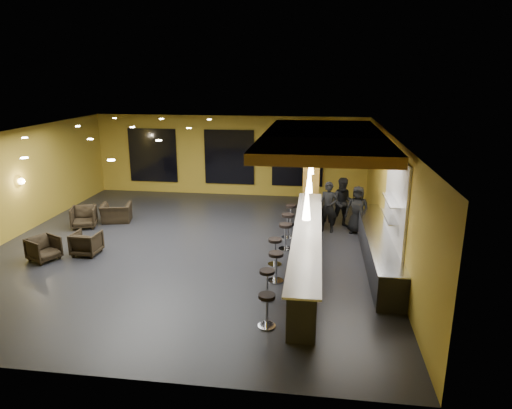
# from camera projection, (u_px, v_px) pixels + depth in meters

# --- Properties ---
(floor) EXTENTS (12.00, 13.00, 0.10)m
(floor) POSITION_uv_depth(u_px,v_px,m) (191.00, 247.00, 14.41)
(floor) COLOR black
(floor) RESTS_ON ground
(ceiling) EXTENTS (12.00, 13.00, 0.10)m
(ceiling) POSITION_uv_depth(u_px,v_px,m) (186.00, 133.00, 13.41)
(ceiling) COLOR black
(wall_back) EXTENTS (12.00, 0.10, 3.50)m
(wall_back) POSITION_uv_depth(u_px,v_px,m) (230.00, 156.00, 20.15)
(wall_back) COLOR olive
(wall_back) RESTS_ON floor
(wall_front) EXTENTS (12.00, 0.10, 3.50)m
(wall_front) POSITION_uv_depth(u_px,v_px,m) (82.00, 289.00, 7.67)
(wall_front) COLOR olive
(wall_front) RESTS_ON floor
(wall_left) EXTENTS (0.10, 13.00, 3.50)m
(wall_left) POSITION_uv_depth(u_px,v_px,m) (7.00, 186.00, 14.69)
(wall_left) COLOR olive
(wall_left) RESTS_ON floor
(wall_right) EXTENTS (0.10, 13.00, 3.50)m
(wall_right) POSITION_uv_depth(u_px,v_px,m) (393.00, 200.00, 13.12)
(wall_right) COLOR olive
(wall_right) RESTS_ON floor
(wood_soffit) EXTENTS (3.60, 8.00, 0.28)m
(wood_soffit) POSITION_uv_depth(u_px,v_px,m) (323.00, 138.00, 13.90)
(wood_soffit) COLOR #A76F30
(wood_soffit) RESTS_ON ceiling
(window_left) EXTENTS (2.20, 0.06, 2.40)m
(window_left) POSITION_uv_depth(u_px,v_px,m) (153.00, 155.00, 20.51)
(window_left) COLOR black
(window_left) RESTS_ON wall_back
(window_center) EXTENTS (2.20, 0.06, 2.40)m
(window_center) POSITION_uv_depth(u_px,v_px,m) (229.00, 157.00, 20.05)
(window_center) COLOR black
(window_center) RESTS_ON wall_back
(window_right) EXTENTS (2.20, 0.06, 2.40)m
(window_right) POSITION_uv_depth(u_px,v_px,m) (298.00, 159.00, 19.67)
(window_right) COLOR black
(window_right) RESTS_ON wall_back
(tile_backsplash) EXTENTS (0.06, 3.20, 2.40)m
(tile_backsplash) POSITION_uv_depth(u_px,v_px,m) (396.00, 200.00, 12.11)
(tile_backsplash) COLOR white
(tile_backsplash) RESTS_ON wall_right
(bar_counter) EXTENTS (0.60, 8.00, 1.00)m
(bar_counter) POSITION_uv_depth(u_px,v_px,m) (307.00, 249.00, 12.83)
(bar_counter) COLOR black
(bar_counter) RESTS_ON floor
(bar_top) EXTENTS (0.78, 8.10, 0.05)m
(bar_top) POSITION_uv_depth(u_px,v_px,m) (307.00, 231.00, 12.68)
(bar_top) COLOR silver
(bar_top) RESTS_ON bar_counter
(prep_counter) EXTENTS (0.70, 6.00, 0.86)m
(prep_counter) POSITION_uv_depth(u_px,v_px,m) (377.00, 248.00, 13.06)
(prep_counter) COLOR black
(prep_counter) RESTS_ON floor
(prep_top) EXTENTS (0.72, 6.00, 0.03)m
(prep_top) POSITION_uv_depth(u_px,v_px,m) (378.00, 233.00, 12.94)
(prep_top) COLOR silver
(prep_top) RESTS_ON prep_counter
(wall_shelf_lower) EXTENTS (0.30, 1.50, 0.03)m
(wall_shelf_lower) POSITION_uv_depth(u_px,v_px,m) (390.00, 217.00, 12.05)
(wall_shelf_lower) COLOR silver
(wall_shelf_lower) RESTS_ON wall_right
(wall_shelf_upper) EXTENTS (0.30, 1.50, 0.03)m
(wall_shelf_upper) POSITION_uv_depth(u_px,v_px,m) (392.00, 200.00, 11.93)
(wall_shelf_upper) COLOR silver
(wall_shelf_upper) RESTS_ON wall_right
(column) EXTENTS (0.60, 0.60, 3.50)m
(column) POSITION_uv_depth(u_px,v_px,m) (311.00, 172.00, 16.86)
(column) COLOR #A37524
(column) RESTS_ON floor
(wall_sconce) EXTENTS (0.22, 0.22, 0.22)m
(wall_sconce) POSITION_uv_depth(u_px,v_px,m) (21.00, 181.00, 15.13)
(wall_sconce) COLOR #FFE5B2
(wall_sconce) RESTS_ON wall_left
(pendant_0) EXTENTS (0.20, 0.20, 0.70)m
(pendant_0) POSITION_uv_depth(u_px,v_px,m) (307.00, 205.00, 10.41)
(pendant_0) COLOR white
(pendant_0) RESTS_ON wood_soffit
(pendant_1) EXTENTS (0.20, 0.20, 0.70)m
(pendant_1) POSITION_uv_depth(u_px,v_px,m) (309.00, 181.00, 12.79)
(pendant_1) COLOR white
(pendant_1) RESTS_ON wood_soffit
(pendant_2) EXTENTS (0.20, 0.20, 0.70)m
(pendant_2) POSITION_uv_depth(u_px,v_px,m) (311.00, 164.00, 15.17)
(pendant_2) COLOR white
(pendant_2) RESTS_ON wood_soffit
(staff_a) EXTENTS (0.71, 0.54, 1.74)m
(staff_a) POSITION_uv_depth(u_px,v_px,m) (328.00, 207.00, 15.49)
(staff_a) COLOR black
(staff_a) RESTS_ON floor
(staff_b) EXTENTS (0.91, 0.73, 1.78)m
(staff_b) POSITION_uv_depth(u_px,v_px,m) (343.00, 203.00, 15.94)
(staff_b) COLOR black
(staff_b) RESTS_ON floor
(staff_c) EXTENTS (0.88, 0.66, 1.63)m
(staff_c) POSITION_uv_depth(u_px,v_px,m) (357.00, 210.00, 15.39)
(staff_c) COLOR black
(staff_c) RESTS_ON floor
(armchair_a) EXTENTS (1.02, 1.01, 0.70)m
(armchair_a) POSITION_uv_depth(u_px,v_px,m) (44.00, 249.00, 13.22)
(armchair_a) COLOR black
(armchair_a) RESTS_ON floor
(armchair_b) EXTENTS (0.77, 0.79, 0.70)m
(armchair_b) POSITION_uv_depth(u_px,v_px,m) (87.00, 243.00, 13.65)
(armchair_b) COLOR black
(armchair_b) RESTS_ON floor
(armchair_c) EXTENTS (1.04, 1.05, 0.76)m
(armchair_c) POSITION_uv_depth(u_px,v_px,m) (84.00, 217.00, 16.04)
(armchair_c) COLOR black
(armchair_c) RESTS_ON floor
(armchair_d) EXTENTS (1.23, 1.13, 0.68)m
(armchair_d) POSITION_uv_depth(u_px,v_px,m) (116.00, 213.00, 16.66)
(armchair_d) COLOR black
(armchair_d) RESTS_ON floor
(bar_stool_0) EXTENTS (0.39, 0.39, 0.76)m
(bar_stool_0) POSITION_uv_depth(u_px,v_px,m) (267.00, 306.00, 9.68)
(bar_stool_0) COLOR silver
(bar_stool_0) RESTS_ON floor
(bar_stool_1) EXTENTS (0.38, 0.38, 0.76)m
(bar_stool_1) POSITION_uv_depth(u_px,v_px,m) (267.00, 281.00, 10.87)
(bar_stool_1) COLOR silver
(bar_stool_1) RESTS_ON floor
(bar_stool_2) EXTENTS (0.41, 0.41, 0.81)m
(bar_stool_2) POSITION_uv_depth(u_px,v_px,m) (276.00, 263.00, 11.81)
(bar_stool_2) COLOR silver
(bar_stool_2) RESTS_ON floor
(bar_stool_3) EXTENTS (0.40, 0.40, 0.79)m
(bar_stool_3) POSITION_uv_depth(u_px,v_px,m) (275.00, 248.00, 12.84)
(bar_stool_3) COLOR silver
(bar_stool_3) RESTS_ON floor
(bar_stool_4) EXTENTS (0.42, 0.42, 0.83)m
(bar_stool_4) POSITION_uv_depth(u_px,v_px,m) (285.00, 233.00, 13.97)
(bar_stool_4) COLOR silver
(bar_stool_4) RESTS_ON floor
(bar_stool_5) EXTENTS (0.42, 0.42, 0.83)m
(bar_stool_5) POSITION_uv_depth(u_px,v_px,m) (288.00, 223.00, 14.94)
(bar_stool_5) COLOR silver
(bar_stool_5) RESTS_ON floor
(bar_stool_6) EXTENTS (0.39, 0.39, 0.76)m
(bar_stool_6) POSITION_uv_depth(u_px,v_px,m) (291.00, 212.00, 16.20)
(bar_stool_6) COLOR silver
(bar_stool_6) RESTS_ON floor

